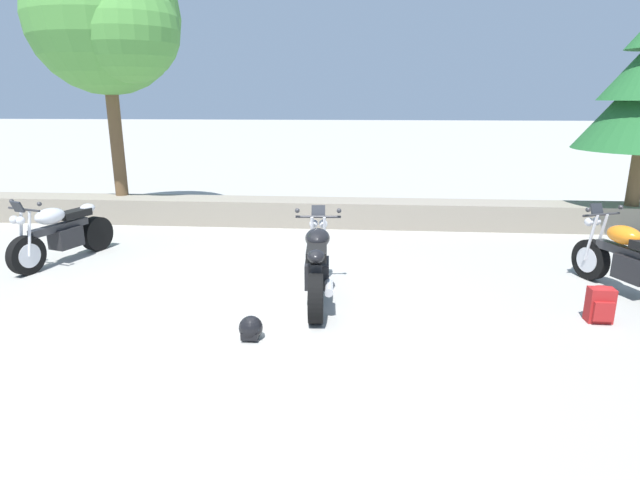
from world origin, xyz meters
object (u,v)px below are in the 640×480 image
(motorcycle_silver_near_left, at_px, (62,234))
(leafy_tree_far_left, at_px, (109,21))
(motorcycle_orange_far_right, at_px, (631,262))
(motorcycle_black_centre, at_px, (317,266))
(rider_helmet, at_px, (251,328))
(rider_backpack, at_px, (600,304))

(motorcycle_silver_near_left, height_order, leafy_tree_far_left, leafy_tree_far_left)
(leafy_tree_far_left, bearing_deg, motorcycle_silver_near_left, -84.74)
(motorcycle_orange_far_right, distance_m, leafy_tree_far_left, 10.57)
(motorcycle_silver_near_left, distance_m, motorcycle_orange_far_right, 8.82)
(motorcycle_silver_near_left, xyz_separation_m, motorcycle_black_centre, (4.43, -1.34, 0.00))
(motorcycle_black_centre, distance_m, motorcycle_orange_far_right, 4.38)
(motorcycle_silver_near_left, height_order, rider_helmet, motorcycle_silver_near_left)
(rider_backpack, xyz_separation_m, leafy_tree_far_left, (-8.27, 4.92, 3.99))
(rider_backpack, relative_size, leafy_tree_far_left, 0.09)
(motorcycle_silver_near_left, relative_size, motorcycle_black_centre, 0.97)
(motorcycle_orange_far_right, height_order, rider_helmet, motorcycle_orange_far_right)
(rider_helmet, bearing_deg, motorcycle_orange_far_right, 19.89)
(rider_helmet, bearing_deg, rider_backpack, 11.10)
(rider_backpack, bearing_deg, motorcycle_black_centre, 172.64)
(leafy_tree_far_left, bearing_deg, rider_backpack, -30.76)
(motorcycle_black_centre, distance_m, rider_helmet, 1.49)
(motorcycle_orange_far_right, bearing_deg, rider_backpack, -128.96)
(rider_helmet, height_order, leafy_tree_far_left, leafy_tree_far_left)
(rider_backpack, bearing_deg, leafy_tree_far_left, 149.24)
(motorcycle_black_centre, xyz_separation_m, rider_helmet, (-0.66, -1.28, -0.35))
(motorcycle_black_centre, relative_size, rider_backpack, 4.40)
(motorcycle_orange_far_right, bearing_deg, leafy_tree_far_left, 156.54)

